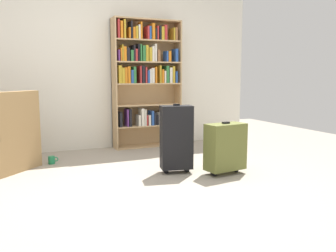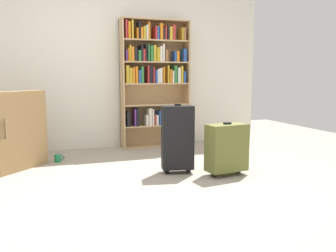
{
  "view_description": "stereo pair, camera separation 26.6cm",
  "coord_description": "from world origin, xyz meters",
  "views": [
    {
      "loc": [
        -1.21,
        -3.15,
        1.07
      ],
      "look_at": [
        0.24,
        0.23,
        0.55
      ],
      "focal_mm": 38.05,
      "sensor_mm": 36.0,
      "label": 1
    },
    {
      "loc": [
        -0.96,
        -3.24,
        1.07
      ],
      "look_at": [
        0.24,
        0.23,
        0.55
      ],
      "focal_mm": 38.05,
      "sensor_mm": 36.0,
      "label": 2
    }
  ],
  "objects": [
    {
      "name": "mug",
      "position": [
        -0.84,
        1.32,
        0.05
      ],
      "size": [
        0.12,
        0.08,
        0.1
      ],
      "color": "#1E7F4C",
      "rests_on": "ground"
    },
    {
      "name": "bookshelf",
      "position": [
        0.6,
        1.89,
        1.03
      ],
      "size": [
        1.02,
        0.27,
        1.88
      ],
      "color": "tan",
      "rests_on": "ground"
    },
    {
      "name": "suitcase_black",
      "position": [
        0.4,
        0.36,
        0.4
      ],
      "size": [
        0.37,
        0.25,
        0.77
      ],
      "color": "black",
      "rests_on": "ground"
    },
    {
      "name": "ground_plane",
      "position": [
        0.0,
        0.0,
        0.0
      ],
      "size": [
        8.32,
        8.32,
        0.0
      ],
      "primitive_type": "plane",
      "color": "#9E9384"
    },
    {
      "name": "suitcase_olive",
      "position": [
        0.87,
        0.1,
        0.3
      ],
      "size": [
        0.47,
        0.27,
        0.58
      ],
      "color": "brown",
      "rests_on": "ground"
    },
    {
      "name": "back_wall",
      "position": [
        0.0,
        2.08,
        1.3
      ],
      "size": [
        4.76,
        0.1,
        2.6
      ],
      "primitive_type": "cube",
      "color": "silver",
      "rests_on": "ground"
    }
  ]
}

